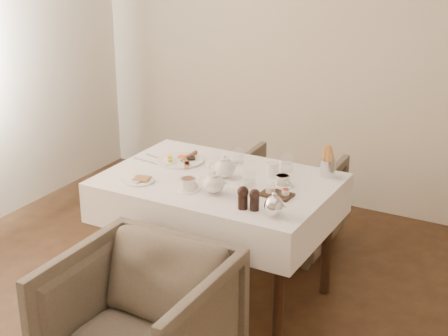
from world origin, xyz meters
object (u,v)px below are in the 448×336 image
armchair_far (286,202)px  teapot_centre (224,166)px  table (218,198)px  breakfast_plate (181,160)px  armchair_near (140,327)px

armchair_far → teapot_centre: 0.94m
table → armchair_far: bearing=85.6°
armchair_far → breakfast_plate: breakfast_plate is taller
armchair_near → breakfast_plate: bearing=112.0°
armchair_far → teapot_centre: (-0.04, -0.79, 0.51)m
teapot_centre → armchair_near: bearing=-106.8°
breakfast_plate → teapot_centre: teapot_centre is taller
armchair_far → breakfast_plate: bearing=57.6°
table → breakfast_plate: bearing=158.4°
armchair_far → table: bearing=83.3°
table → armchair_near: bearing=-83.9°
armchair_near → armchair_far: 1.74m
armchair_far → teapot_centre: bearing=84.7°
breakfast_plate → teapot_centre: bearing=8.5°
table → armchair_near: table is taller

